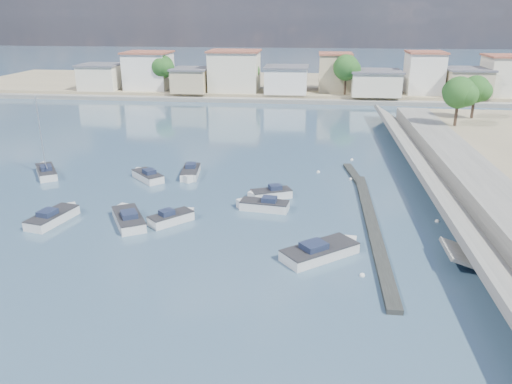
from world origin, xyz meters
TOP-DOWN VIEW (x-y plane):
  - ground at (0.00, 40.00)m, footprint 400.00×400.00m
  - seawall_walkway at (18.50, 13.00)m, footprint 5.00×90.00m
  - breakwater at (6.90, 12.69)m, footprint 2.00×31.02m
  - far_shore_land at (0.00, 92.00)m, footprint 160.00×40.00m
  - far_shore_quay at (0.00, 71.00)m, footprint 160.00×2.50m
  - far_town at (10.71, 76.92)m, footprint 113.01×12.80m
  - shore_trees at (8.34, 68.11)m, footprint 74.56×38.32m
  - motorboat_a at (-13.77, 8.75)m, footprint 4.38×5.56m
  - motorboat_b at (-9.93, 9.25)m, footprint 3.75×3.84m
  - motorboat_c at (-2.63, 13.06)m, footprint 4.97×2.26m
  - motorboat_d at (-2.23, 16.14)m, footprint 4.31×3.00m
  - motorboat_e at (-20.21, 8.35)m, footprint 2.99×5.54m
  - motorboat_f at (-15.92, 20.41)m, footprint 4.26×4.32m
  - motorboat_g at (-11.48, 21.97)m, footprint 2.27×5.21m
  - motorboat_h at (2.82, 4.34)m, footprint 6.00×5.48m
  - sailboat at (-27.56, 20.65)m, footprint 4.42×5.37m
  - mooring_buoys at (5.77, 15.78)m, footprint 11.91×29.29m

SIDE VIEW (x-z plane):
  - ground at x=0.00m, z-range 0.00..0.00m
  - mooring_buoys at x=5.77m, z-range -0.14..0.24m
  - breakwater at x=6.90m, z-range 0.00..0.35m
  - motorboat_d at x=-2.23m, z-range -0.36..1.12m
  - motorboat_b at x=-9.93m, z-range -0.36..1.12m
  - motorboat_f at x=-15.92m, z-range -0.36..1.12m
  - motorboat_e at x=-20.21m, z-range -0.36..1.12m
  - motorboat_h at x=2.82m, z-range -0.36..1.12m
  - motorboat_a at x=-13.77m, z-range -0.36..1.12m
  - motorboat_c at x=-2.63m, z-range -0.36..1.12m
  - motorboat_g at x=-11.48m, z-range -0.36..1.12m
  - far_shore_quay at x=0.00m, z-range 0.00..0.80m
  - sailboat at x=-27.56m, z-range -4.08..4.92m
  - far_shore_land at x=0.00m, z-range 0.00..1.40m
  - seawall_walkway at x=18.50m, z-range 0.00..1.80m
  - far_town at x=10.71m, z-range 0.76..9.11m
  - shore_trees at x=8.34m, z-range 2.26..10.18m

